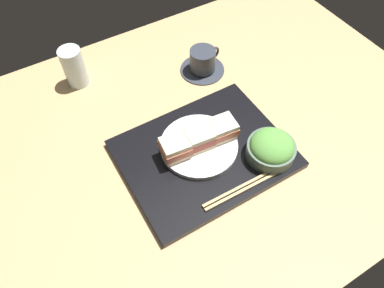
% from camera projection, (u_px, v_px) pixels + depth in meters
% --- Properties ---
extents(ground_plane, '(1.40, 1.00, 0.03)m').
position_uv_depth(ground_plane, '(198.00, 136.00, 1.00)').
color(ground_plane, tan).
extents(serving_tray, '(0.42, 0.33, 0.02)m').
position_uv_depth(serving_tray, '(204.00, 154.00, 0.94)').
color(serving_tray, black).
rests_on(serving_tray, ground_plane).
extents(sandwich_plate, '(0.20, 0.20, 0.01)m').
position_uv_depth(sandwich_plate, '(199.00, 146.00, 0.93)').
color(sandwich_plate, silver).
rests_on(sandwich_plate, serving_tray).
extents(sandwich_near, '(0.07, 0.07, 0.05)m').
position_uv_depth(sandwich_near, '(175.00, 148.00, 0.89)').
color(sandwich_near, beige).
rests_on(sandwich_near, sandwich_plate).
extents(sandwich_middle, '(0.07, 0.06, 0.05)m').
position_uv_depth(sandwich_middle, '(199.00, 138.00, 0.91)').
color(sandwich_middle, beige).
rests_on(sandwich_middle, sandwich_plate).
extents(sandwich_far, '(0.07, 0.07, 0.05)m').
position_uv_depth(sandwich_far, '(222.00, 129.00, 0.92)').
color(sandwich_far, '#EFE5C1').
rests_on(sandwich_far, sandwich_plate).
extents(salad_bowl, '(0.12, 0.12, 0.07)m').
position_uv_depth(salad_bowl, '(271.00, 148.00, 0.90)').
color(salad_bowl, '#4C6051').
rests_on(salad_bowl, serving_tray).
extents(chopsticks_pair, '(0.20, 0.02, 0.01)m').
position_uv_depth(chopsticks_pair, '(241.00, 189.00, 0.86)').
color(chopsticks_pair, tan).
rests_on(chopsticks_pair, serving_tray).
extents(coffee_cup, '(0.14, 0.14, 0.08)m').
position_uv_depth(coffee_cup, '(203.00, 62.00, 1.11)').
color(coffee_cup, '#333842').
rests_on(coffee_cup, ground_plane).
extents(drinking_glass, '(0.06, 0.06, 0.12)m').
position_uv_depth(drinking_glass, '(74.00, 67.00, 1.05)').
color(drinking_glass, silver).
rests_on(drinking_glass, ground_plane).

